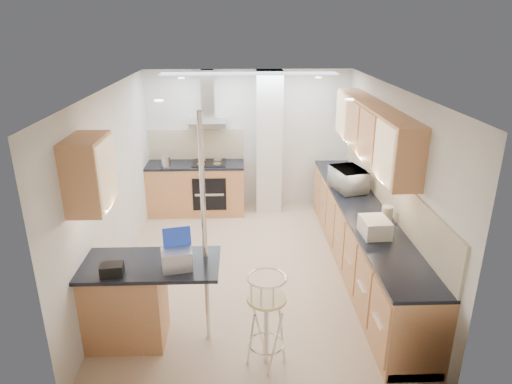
{
  "coord_description": "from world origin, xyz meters",
  "views": [
    {
      "loc": [
        -0.16,
        -5.6,
        3.26
      ],
      "look_at": [
        0.05,
        0.2,
        1.08
      ],
      "focal_mm": 32.0,
      "sensor_mm": 36.0,
      "label": 1
    }
  ],
  "objects_px": {
    "laptop": "(177,260)",
    "bread_bin": "(375,227)",
    "bar_stool_near": "(144,309)",
    "microwave": "(349,179)",
    "bar_stool_end": "(266,320)"
  },
  "relations": [
    {
      "from": "laptop",
      "to": "bread_bin",
      "type": "distance_m",
      "value": 2.32
    },
    {
      "from": "bread_bin",
      "to": "laptop",
      "type": "bearing_deg",
      "value": -164.94
    },
    {
      "from": "laptop",
      "to": "bread_bin",
      "type": "relative_size",
      "value": 0.77
    },
    {
      "from": "bar_stool_near",
      "to": "bread_bin",
      "type": "xyz_separation_m",
      "value": [
        2.58,
        0.71,
        0.57
      ]
    },
    {
      "from": "bread_bin",
      "to": "microwave",
      "type": "bearing_deg",
      "value": 85.33
    },
    {
      "from": "laptop",
      "to": "bread_bin",
      "type": "xyz_separation_m",
      "value": [
        2.2,
        0.73,
        -0.02
      ]
    },
    {
      "from": "laptop",
      "to": "bar_stool_near",
      "type": "xyz_separation_m",
      "value": [
        -0.38,
        0.03,
        -0.59
      ]
    },
    {
      "from": "bar_stool_end",
      "to": "bread_bin",
      "type": "distance_m",
      "value": 1.74
    },
    {
      "from": "microwave",
      "to": "bread_bin",
      "type": "bearing_deg",
      "value": 164.53
    },
    {
      "from": "microwave",
      "to": "bar_stool_end",
      "type": "relative_size",
      "value": 0.59
    },
    {
      "from": "laptop",
      "to": "bar_stool_near",
      "type": "height_order",
      "value": "laptop"
    },
    {
      "from": "microwave",
      "to": "bar_stool_near",
      "type": "relative_size",
      "value": 0.65
    },
    {
      "from": "bar_stool_near",
      "to": "bread_bin",
      "type": "relative_size",
      "value": 2.38
    },
    {
      "from": "laptop",
      "to": "bar_stool_near",
      "type": "distance_m",
      "value": 0.7
    },
    {
      "from": "bar_stool_near",
      "to": "bar_stool_end",
      "type": "bearing_deg",
      "value": 10.21
    }
  ]
}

